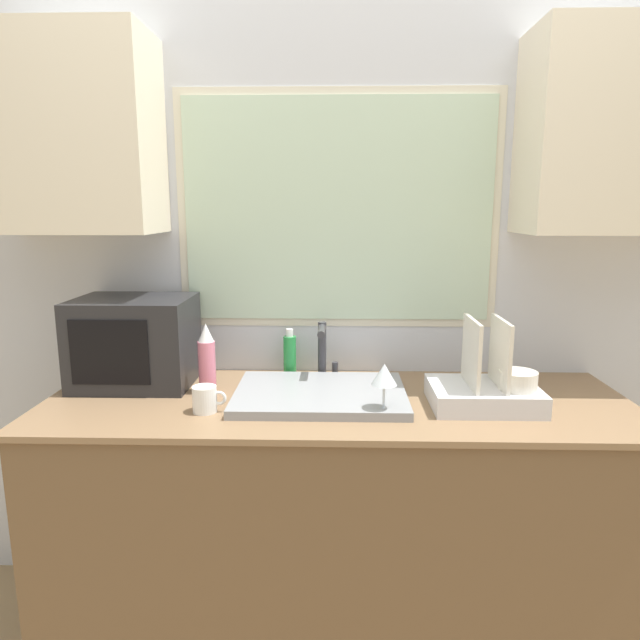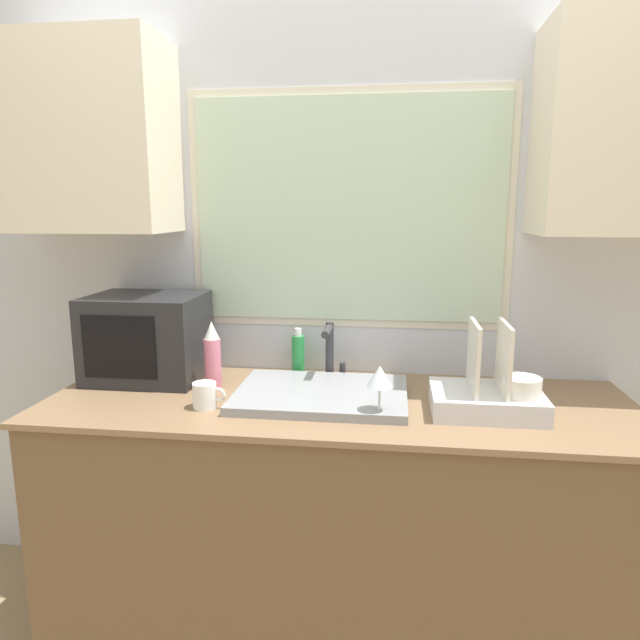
{
  "view_description": "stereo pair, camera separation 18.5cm",
  "coord_description": "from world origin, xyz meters",
  "px_view_note": "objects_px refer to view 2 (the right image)",
  "views": [
    {
      "loc": [
        -0.01,
        -1.51,
        1.53
      ],
      "look_at": [
        -0.06,
        0.3,
        1.17
      ],
      "focal_mm": 32.0,
      "sensor_mm": 36.0,
      "label": 1
    },
    {
      "loc": [
        0.18,
        -1.5,
        1.53
      ],
      "look_at": [
        -0.06,
        0.3,
        1.17
      ],
      "focal_mm": 32.0,
      "sensor_mm": 36.0,
      "label": 2
    }
  ],
  "objects_px": {
    "dish_rack": "(490,394)",
    "spray_bottle": "(213,357)",
    "faucet": "(330,346)",
    "soap_bottle": "(298,354)",
    "wine_glass": "(380,379)",
    "mug_near_sink": "(205,395)",
    "microwave": "(147,337)"
  },
  "relations": [
    {
      "from": "dish_rack",
      "to": "spray_bottle",
      "type": "relative_size",
      "value": 1.4
    },
    {
      "from": "faucet",
      "to": "dish_rack",
      "type": "distance_m",
      "value": 0.62
    },
    {
      "from": "faucet",
      "to": "soap_bottle",
      "type": "xyz_separation_m",
      "value": [
        -0.13,
        0.04,
        -0.05
      ]
    },
    {
      "from": "faucet",
      "to": "wine_glass",
      "type": "distance_m",
      "value": 0.44
    },
    {
      "from": "wine_glass",
      "to": "mug_near_sink",
      "type": "bearing_deg",
      "value": 176.68
    },
    {
      "from": "faucet",
      "to": "soap_bottle",
      "type": "height_order",
      "value": "faucet"
    },
    {
      "from": "dish_rack",
      "to": "wine_glass",
      "type": "distance_m",
      "value": 0.37
    },
    {
      "from": "microwave",
      "to": "dish_rack",
      "type": "bearing_deg",
      "value": -9.69
    },
    {
      "from": "microwave",
      "to": "soap_bottle",
      "type": "relative_size",
      "value": 2.24
    },
    {
      "from": "soap_bottle",
      "to": "mug_near_sink",
      "type": "distance_m",
      "value": 0.47
    },
    {
      "from": "dish_rack",
      "to": "soap_bottle",
      "type": "relative_size",
      "value": 1.88
    },
    {
      "from": "dish_rack",
      "to": "spray_bottle",
      "type": "xyz_separation_m",
      "value": [
        -0.94,
        0.12,
        0.06
      ]
    },
    {
      "from": "spray_bottle",
      "to": "mug_near_sink",
      "type": "height_order",
      "value": "spray_bottle"
    },
    {
      "from": "mug_near_sink",
      "to": "wine_glass",
      "type": "distance_m",
      "value": 0.57
    },
    {
      "from": "soap_bottle",
      "to": "spray_bottle",
      "type": "bearing_deg",
      "value": -141.92
    },
    {
      "from": "spray_bottle",
      "to": "wine_glass",
      "type": "bearing_deg",
      "value": -20.85
    },
    {
      "from": "spray_bottle",
      "to": "faucet",
      "type": "bearing_deg",
      "value": 22.83
    },
    {
      "from": "faucet",
      "to": "microwave",
      "type": "bearing_deg",
      "value": -173.51
    },
    {
      "from": "microwave",
      "to": "soap_bottle",
      "type": "bearing_deg",
      "value": 12.4
    },
    {
      "from": "faucet",
      "to": "mug_near_sink",
      "type": "relative_size",
      "value": 1.99
    },
    {
      "from": "faucet",
      "to": "dish_rack",
      "type": "xyz_separation_m",
      "value": [
        0.54,
        -0.29,
        -0.07
      ]
    },
    {
      "from": "microwave",
      "to": "wine_glass",
      "type": "distance_m",
      "value": 0.94
    },
    {
      "from": "mug_near_sink",
      "to": "soap_bottle",
      "type": "bearing_deg",
      "value": 59.91
    },
    {
      "from": "dish_rack",
      "to": "soap_bottle",
      "type": "bearing_deg",
      "value": 153.71
    },
    {
      "from": "soap_bottle",
      "to": "mug_near_sink",
      "type": "relative_size",
      "value": 1.69
    },
    {
      "from": "microwave",
      "to": "dish_rack",
      "type": "xyz_separation_m",
      "value": [
        1.23,
        -0.21,
        -0.1
      ]
    },
    {
      "from": "spray_bottle",
      "to": "mug_near_sink",
      "type": "bearing_deg",
      "value": -79.67
    },
    {
      "from": "spray_bottle",
      "to": "soap_bottle",
      "type": "bearing_deg",
      "value": 38.08
    },
    {
      "from": "microwave",
      "to": "mug_near_sink",
      "type": "height_order",
      "value": "microwave"
    },
    {
      "from": "dish_rack",
      "to": "mug_near_sink",
      "type": "xyz_separation_m",
      "value": [
        -0.91,
        -0.08,
        -0.02
      ]
    },
    {
      "from": "spray_bottle",
      "to": "wine_glass",
      "type": "xyz_separation_m",
      "value": [
        0.6,
        -0.23,
        0.01
      ]
    },
    {
      "from": "dish_rack",
      "to": "mug_near_sink",
      "type": "distance_m",
      "value": 0.91
    }
  ]
}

